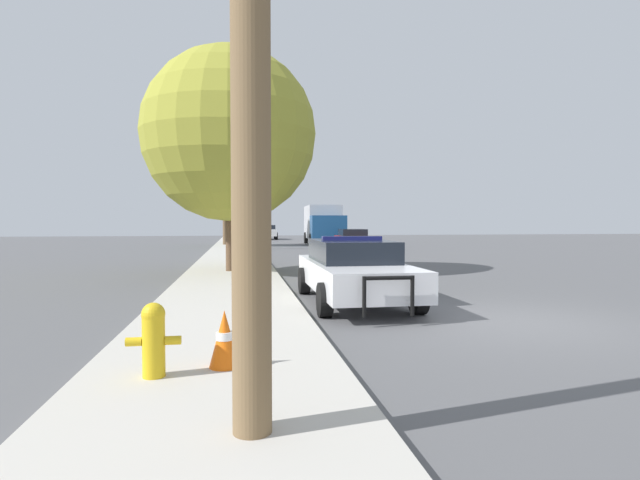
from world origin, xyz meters
name	(u,v)px	position (x,y,z in m)	size (l,w,h in m)	color
ground_plane	(511,321)	(0.00, 0.00, 0.00)	(110.00, 110.00, 0.00)	#565659
sidewalk_left	(223,327)	(-5.10, 0.00, 0.07)	(3.00, 110.00, 0.13)	#BCB7AD
police_car	(354,269)	(-2.33, 2.51, 0.74)	(2.09, 5.07, 1.47)	white
fire_hydrant	(154,337)	(-5.74, -2.72, 0.56)	(0.57, 0.25, 0.80)	gold
traffic_light	(269,190)	(-2.92, 23.96, 3.82)	(3.22, 0.35, 5.29)	#424247
car_background_distant	(268,232)	(-2.07, 41.47, 0.77)	(1.97, 4.05, 1.43)	silver
car_background_oncoming	(353,238)	(2.33, 22.81, 0.71)	(2.14, 4.04, 1.31)	maroon
box_truck	(323,223)	(1.68, 30.33, 1.63)	(3.01, 7.76, 3.03)	navy
tree_sidewalk_far	(225,184)	(-5.85, 28.26, 4.47)	(4.03, 4.03, 6.37)	brown
tree_sidewalk_near	(229,135)	(-5.13, 8.81, 4.69)	(5.80, 5.80, 7.47)	brown
traffic_cone	(225,339)	(-5.00, -2.48, 0.46)	(0.35, 0.35, 0.66)	orange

